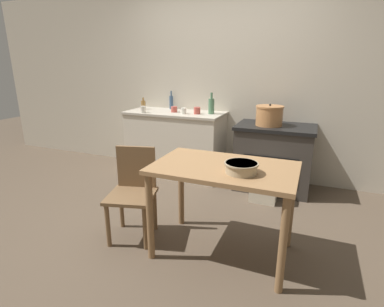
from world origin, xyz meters
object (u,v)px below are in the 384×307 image
(flour_sack, at_px, (264,186))
(stock_pot, at_px, (269,116))
(mixing_bowl_large, at_px, (241,167))
(cup_center_right, at_px, (183,111))
(chair, at_px, (133,190))
(stove, at_px, (274,157))
(work_table, at_px, (224,180))
(bottle_mid_left, at_px, (143,105))
(cup_mid_right, at_px, (174,109))
(cup_center, at_px, (143,109))
(bottle_left, at_px, (171,102))
(cup_center_left, at_px, (197,111))
(bottle_far_left, at_px, (211,106))

(flour_sack, distance_m, stock_pot, 0.85)
(mixing_bowl_large, height_order, cup_center_right, cup_center_right)
(chair, bearing_deg, stove, 42.36)
(mixing_bowl_large, bearing_deg, work_table, 146.52)
(bottle_mid_left, relative_size, cup_mid_right, 2.00)
(work_table, relative_size, cup_center, 12.39)
(mixing_bowl_large, bearing_deg, bottle_left, 128.20)
(cup_center_left, height_order, cup_center, same)
(work_table, distance_m, cup_center_right, 1.78)
(stock_pot, xyz_separation_m, mixing_bowl_large, (0.05, -1.62, -0.12))
(chair, distance_m, bottle_mid_left, 1.93)
(stove, bearing_deg, stock_pot, -154.30)
(bottle_far_left, xyz_separation_m, cup_center, (-0.88, -0.26, -0.06))
(flour_sack, bearing_deg, stove, 85.82)
(stock_pot, bearing_deg, bottle_far_left, 174.63)
(bottle_far_left, relative_size, cup_center, 3.07)
(bottle_left, height_order, cup_center_left, bottle_left)
(stock_pot, height_order, mixing_bowl_large, stock_pot)
(work_table, height_order, bottle_mid_left, bottle_mid_left)
(flour_sack, xyz_separation_m, cup_center_left, (-0.98, 0.40, 0.76))
(stove, height_order, cup_center, cup_center)
(stove, bearing_deg, chair, -122.73)
(chair, relative_size, stock_pot, 2.49)
(work_table, bearing_deg, bottle_far_left, 112.33)
(stock_pot, xyz_separation_m, cup_center, (-1.64, -0.19, 0.01))
(bottle_mid_left, bearing_deg, bottle_left, 26.86)
(cup_center_left, bearing_deg, bottle_far_left, 25.35)
(cup_center, distance_m, cup_mid_right, 0.42)
(bottle_mid_left, distance_m, cup_center_left, 0.88)
(chair, bearing_deg, cup_mid_right, 87.21)
(stock_pot, distance_m, bottle_left, 1.47)
(work_table, relative_size, flour_sack, 2.99)
(chair, height_order, bottle_far_left, bottle_far_left)
(mixing_bowl_large, bearing_deg, cup_center_left, 121.25)
(bottle_far_left, xyz_separation_m, cup_center_right, (-0.34, -0.14, -0.07))
(flour_sack, bearing_deg, cup_center_right, 163.61)
(cup_mid_right, bearing_deg, work_table, -52.77)
(cup_center_left, bearing_deg, stove, 2.78)
(stove, bearing_deg, cup_center_right, -174.90)
(work_table, height_order, chair, chair)
(chair, height_order, cup_center, cup_center)
(cup_mid_right, bearing_deg, cup_center_left, -4.52)
(work_table, distance_m, stock_pot, 1.55)
(cup_center_left, distance_m, cup_center, 0.73)
(cup_center, relative_size, cup_mid_right, 1.07)
(mixing_bowl_large, bearing_deg, bottle_far_left, 115.59)
(bottle_far_left, height_order, cup_center_left, bottle_far_left)
(chair, bearing_deg, cup_center_right, 81.25)
(work_table, relative_size, stock_pot, 3.40)
(stock_pot, xyz_separation_m, cup_mid_right, (-1.28, 0.02, 0.00))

